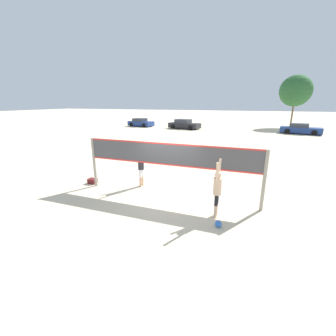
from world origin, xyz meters
The scene contains 10 objects.
ground_plane centered at (0.00, 0.00, 0.00)m, with size 200.00×200.00×0.00m, color beige.
volleyball_net centered at (0.00, 0.00, 1.62)m, with size 7.51×0.13×2.31m.
player_spiker centered at (2.18, -1.04, 1.07)m, with size 0.28×0.69×2.05m.
player_blocker centered at (-1.62, 0.71, 1.09)m, with size 0.28×0.70×2.07m.
volleyball centered at (2.37, -1.74, 0.11)m, with size 0.22×0.22×0.22m.
gear_bag centered at (-4.07, 0.21, 0.12)m, with size 0.41×0.31×0.24m.
parked_car_near centered at (-14.10, 25.14, 0.59)m, with size 4.42×2.62×1.31m.
parked_car_mid centered at (-6.48, 24.41, 0.63)m, with size 4.96×2.76×1.40m.
parked_car_far centered at (8.83, 24.12, 0.59)m, with size 4.91×2.57×1.28m.
tree_left_cluster centered at (8.74, 32.00, 5.48)m, with size 4.63×4.63×7.80m.
Camera 1 is at (3.09, -8.32, 3.89)m, focal length 24.00 mm.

